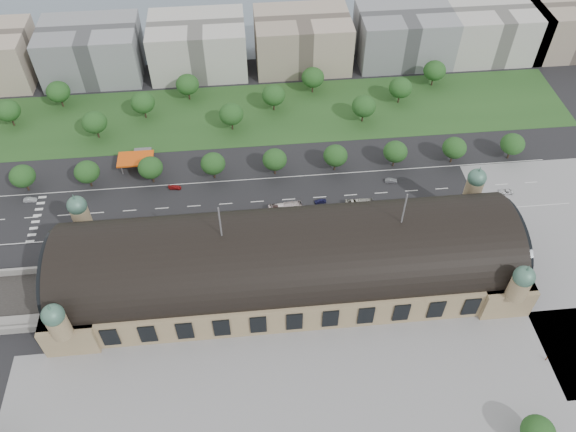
{
  "coord_description": "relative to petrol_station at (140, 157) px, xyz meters",
  "views": [
    {
      "loc": [
        -10.97,
        -111.57,
        152.97
      ],
      "look_at": [
        1.65,
        16.54,
        14.0
      ],
      "focal_mm": 35.0,
      "sensor_mm": 36.0,
      "label": 1
    }
  ],
  "objects": [
    {
      "name": "traffic_car_6",
      "position": [
        141.73,
        -31.92,
        -2.21
      ],
      "size": [
        5.43,
        2.69,
        1.48
      ],
      "primitive_type": "imported",
      "rotation": [
        0.0,
        0.0,
        -1.62
      ],
      "color": "white",
      "rests_on": "ground"
    },
    {
      "name": "tree_belt_2",
      "position": [
        -38.09,
        41.72,
        5.1
      ],
      "size": [
        10.4,
        10.4,
        12.48
      ],
      "color": "#2D2116",
      "rests_on": "ground"
    },
    {
      "name": "parked_car_1",
      "position": [
        5.41,
        -40.28,
        -2.15
      ],
      "size": [
        6.15,
        5.61,
        1.59
      ],
      "primitive_type": "imported",
      "rotation": [
        0.0,
        0.0,
        -0.91
      ],
      "color": "maroon",
      "rests_on": "ground"
    },
    {
      "name": "parked_car_2",
      "position": [
        -12.33,
        -40.28,
        -2.22
      ],
      "size": [
        5.42,
        4.24,
        1.47
      ],
      "primitive_type": "imported",
      "rotation": [
        0.0,
        0.0,
        -1.07
      ],
      "color": "#182243",
      "rests_on": "ground"
    },
    {
      "name": "office_3",
      "position": [
        23.91,
        67.72,
        9.05
      ],
      "size": [
        45.0,
        32.0,
        24.0
      ],
      "primitive_type": "cube",
      "color": "#B9B8B0",
      "rests_on": "ground"
    },
    {
      "name": "petrol_station",
      "position": [
        0.0,
        0.0,
        0.0
      ],
      "size": [
        14.0,
        13.0,
        5.05
      ],
      "color": "#DF4E0D",
      "rests_on": "ground"
    },
    {
      "name": "parked_car_3",
      "position": [
        1.36,
        -44.28,
        -2.15
      ],
      "size": [
        4.98,
        4.05,
        1.6
      ],
      "primitive_type": "imported",
      "rotation": [
        0.0,
        0.0,
        -1.02
      ],
      "color": "#56595D",
      "rests_on": "ground"
    },
    {
      "name": "tree_plaza_s",
      "position": [
        113.91,
        -125.28,
        3.86
      ],
      "size": [
        9.0,
        9.0,
        10.64
      ],
      "color": "#2D2116",
      "rests_on": "ground"
    },
    {
      "name": "traffic_car_2",
      "position": [
        10.73,
        -34.75,
        -2.16
      ],
      "size": [
        5.84,
        2.95,
        1.58
      ],
      "primitive_type": "imported",
      "rotation": [
        0.0,
        0.0,
        -1.51
      ],
      "color": "black",
      "rests_on": "ground"
    },
    {
      "name": "tree_belt_7",
      "position": [
        56.91,
        29.72,
        5.1
      ],
      "size": [
        10.4,
        10.4,
        12.48
      ],
      "color": "#2D2116",
      "rests_on": "ground"
    },
    {
      "name": "tree_row_3",
      "position": [
        5.91,
        -12.28,
        4.48
      ],
      "size": [
        9.6,
        9.6,
        11.52
      ],
      "color": "#2D2116",
      "rests_on": "ground"
    },
    {
      "name": "office_2",
      "position": [
        -26.09,
        67.72,
        9.05
      ],
      "size": [
        45.0,
        32.0,
        24.0
      ],
      "primitive_type": "cube",
      "color": "gray",
      "rests_on": "ground"
    },
    {
      "name": "tree_belt_6",
      "position": [
        37.91,
        17.72,
        5.1
      ],
      "size": [
        10.4,
        10.4,
        12.48
      ],
      "color": "#2D2116",
      "rests_on": "ground"
    },
    {
      "name": "tree_row_1",
      "position": [
        -42.09,
        -12.28,
        4.48
      ],
      "size": [
        9.6,
        9.6,
        11.52
      ],
      "color": "#2D2116",
      "rests_on": "ground"
    },
    {
      "name": "bus_mid",
      "position": [
        56.07,
        -33.28,
        -1.16
      ],
      "size": [
        13.06,
        4.05,
        3.58
      ],
      "primitive_type": "imported",
      "rotation": [
        0.0,
        0.0,
        1.65
      ],
      "color": "white",
      "rests_on": "ground"
    },
    {
      "name": "office_7",
      "position": [
        208.91,
        67.72,
        9.05
      ],
      "size": [
        45.0,
        32.0,
        24.0
      ],
      "primitive_type": "cube",
      "color": "tan",
      "rests_on": "ground"
    },
    {
      "name": "office_6",
      "position": [
        168.91,
        67.72,
        9.05
      ],
      "size": [
        45.0,
        32.0,
        24.0
      ],
      "primitive_type": "cube",
      "color": "#B9B8B0",
      "rests_on": "ground"
    },
    {
      "name": "parked_car_6",
      "position": [
        18.78,
        -40.28,
        -2.25
      ],
      "size": [
        5.0,
        4.48,
        1.4
      ],
      "primitive_type": "imported",
      "rotation": [
        0.0,
        0.0,
        -0.92
      ],
      "color": "black",
      "rests_on": "ground"
    },
    {
      "name": "tree_row_8",
      "position": [
        125.91,
        -12.28,
        4.48
      ],
      "size": [
        9.6,
        9.6,
        11.52
      ],
      "color": "#2D2116",
      "rests_on": "ground"
    },
    {
      "name": "tree_belt_10",
      "position": [
        113.91,
        29.72,
        5.1
      ],
      "size": [
        10.4,
        10.4,
        12.48
      ],
      "color": "#2D2116",
      "rests_on": "ground"
    },
    {
      "name": "tree_belt_9",
      "position": [
        94.91,
        17.72,
        5.1
      ],
      "size": [
        10.4,
        10.4,
        12.48
      ],
      "color": "#2D2116",
      "rests_on": "ground"
    },
    {
      "name": "office_5",
      "position": [
        123.91,
        67.72,
        9.05
      ],
      "size": [
        45.0,
        32.0,
        24.0
      ],
      "primitive_type": "cube",
      "color": "gray",
      "rests_on": "ground"
    },
    {
      "name": "grass_belt",
      "position": [
        38.91,
        27.72,
        -2.95
      ],
      "size": [
        300.0,
        45.0,
        0.1
      ],
      "primitive_type": "cube",
      "color": "#244A1D",
      "rests_on": "ground"
    },
    {
      "name": "tree_row_4",
      "position": [
        29.91,
        -12.28,
        4.48
      ],
      "size": [
        9.6,
        9.6,
        11.52
      ],
      "color": "#2D2116",
      "rests_on": "ground"
    },
    {
      "name": "traffic_car_5",
      "position": [
        98.97,
        -21.64,
        -2.16
      ],
      "size": [
        4.96,
        2.28,
        1.58
      ],
      "primitive_type": "imported",
      "rotation": [
        0.0,
        0.0,
        1.44
      ],
      "color": "slate",
      "rests_on": "ground"
    },
    {
      "name": "tree_belt_5",
      "position": [
        18.91,
        41.72,
        5.1
      ],
      "size": [
        10.4,
        10.4,
        12.48
      ],
      "color": "#2D2116",
      "rests_on": "ground"
    },
    {
      "name": "traffic_car_1",
      "position": [
        -40.13,
        -18.57,
        -2.15
      ],
      "size": [
        4.92,
        1.87,
        1.6
      ],
      "primitive_type": "imported",
      "rotation": [
        0.0,
        0.0,
        1.53
      ],
      "color": "#9B9FA4",
      "rests_on": "ground"
    },
    {
      "name": "parked_car_0",
      "position": [
        -26.09,
        -40.28,
        -2.3
      ],
      "size": [
        4.19,
        2.84,
        1.31
      ],
      "primitive_type": "imported",
      "rotation": [
        0.0,
        0.0,
        -1.17
      ],
      "color": "black",
      "rests_on": "ground"
    },
    {
      "name": "plaza_south",
      "position": [
        63.91,
        -109.28,
        -2.95
      ],
      "size": [
        190.0,
        48.0,
        0.12
      ],
      "primitive_type": "cube",
      "color": "gray",
      "rests_on": "ground"
    },
    {
      "name": "bus_east",
      "position": [
        84.01,
        -33.28,
        -1.48
      ],
      "size": [
        10.59,
        2.82,
        2.93
      ],
      "primitive_type": "imported",
      "rotation": [
        0.0,
        0.0,
        1.54
      ],
      "color": "beige",
      "rests_on": "ground"
    },
    {
      "name": "tree_row_7",
      "position": [
        101.91,
        -12.28,
        4.48
      ],
      "size": [
        9.6,
        9.6,
        11.52
      ],
      "color": "#2D2116",
      "rests_on": "ground"
    },
    {
      "name": "tree_row_9",
      "position": [
        149.91,
        -12.28,
        4.48
      ],
      "size": [
        9.6,
        9.6,
        11.52
      ],
      "color": "#2D2116",
      "rests_on": "ground"
    },
    {
      "name": "tree_belt_3",
      "position": [
        -19.09,
        17.72,
        5.1
      ],
      "size": [
        10.4,
        10.4,
        12.48
      ],
      "color": "#2D2116",
      "rests_on": "ground"
    },
    {
      "name": "tree_row_5",
      "position": [
        53.91,
        -12.28,
        4.48
      ],
      "size": [
        9.6,
        9.6,
        11.52
      ],
      "color": "#2D2116",
      "rests_on": "ground"
    },
    {
      "name": "pedestrian_1",
      "position": [
        128.07,
        -102.2,
        -2.0
      ],
      "size": [
        0.81,
        0.81,
        1.89
      ],
      "primitive_type": "imported",
      "rotation": [
        0.0,
        0.0,
        0.78
      ],
      "color": "gray",
      "rests_on": "ground"
    },
    {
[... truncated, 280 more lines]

